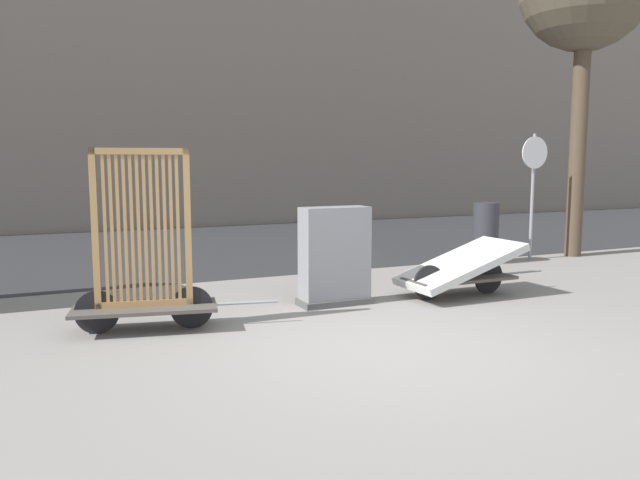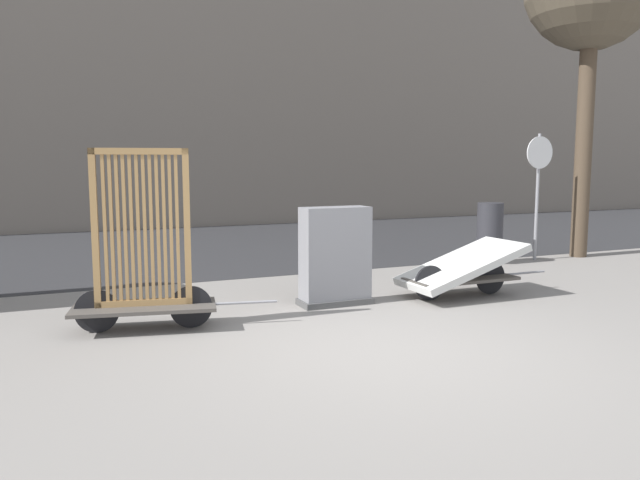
{
  "view_description": "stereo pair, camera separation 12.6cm",
  "coord_description": "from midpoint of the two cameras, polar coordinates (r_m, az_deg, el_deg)",
  "views": [
    {
      "loc": [
        -3.14,
        -5.16,
        1.84
      ],
      "look_at": [
        0.0,
        1.71,
        0.9
      ],
      "focal_mm": 35.0,
      "sensor_mm": 36.0,
      "label": 1
    },
    {
      "loc": [
        -3.02,
        -5.21,
        1.84
      ],
      "look_at": [
        0.0,
        1.71,
        0.9
      ],
      "focal_mm": 35.0,
      "sensor_mm": 36.0,
      "label": 2
    }
  ],
  "objects": [
    {
      "name": "bike_cart_with_mattress",
      "position": [
        8.75,
        12.27,
        -2.51
      ],
      "size": [
        2.28,
        0.94,
        0.75
      ],
      "rotation": [
        0.0,
        0.0,
        0.0
      ],
      "color": "#4C4742",
      "rests_on": "ground_plane"
    },
    {
      "name": "sign_post",
      "position": [
        12.36,
        18.65,
        5.47
      ],
      "size": [
        0.6,
        0.06,
        2.36
      ],
      "color": "gray",
      "rests_on": "ground_plane"
    },
    {
      "name": "utility_cabinet",
      "position": [
        8.06,
        0.91,
        -1.78
      ],
      "size": [
        0.95,
        0.41,
        1.27
      ],
      "color": "#4C4C4C",
      "rests_on": "ground_plane"
    },
    {
      "name": "bike_cart_with_bedframe",
      "position": [
        7.05,
        -16.28,
        -2.3
      ],
      "size": [
        2.26,
        0.92,
        1.99
      ],
      "rotation": [
        0.0,
        0.0,
        -0.2
      ],
      "color": "#4C4742",
      "rests_on": "ground_plane"
    },
    {
      "name": "road_strip",
      "position": [
        13.92,
        -11.55,
        -0.59
      ],
      "size": [
        56.0,
        8.13,
        0.01
      ],
      "color": "#2D2D30",
      "rests_on": "ground_plane"
    },
    {
      "name": "ground_plane",
      "position": [
        6.31,
        5.98,
        -9.89
      ],
      "size": [
        60.0,
        60.0,
        0.0
      ],
      "primitive_type": "plane",
      "color": "gray"
    },
    {
      "name": "trash_bin",
      "position": [
        11.71,
        14.63,
        1.52
      ],
      "size": [
        0.47,
        0.47,
        1.11
      ],
      "color": "gray",
      "rests_on": "ground_plane"
    }
  ]
}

